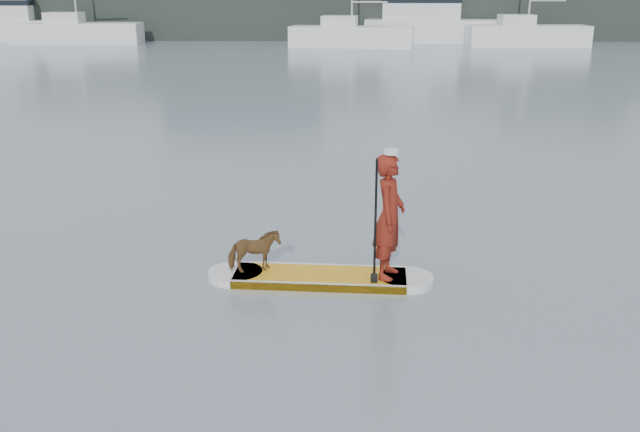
{
  "coord_description": "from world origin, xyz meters",
  "views": [
    {
      "loc": [
        -1.61,
        -9.27,
        4.08
      ],
      "look_at": [
        -1.86,
        0.36,
        1.0
      ],
      "focal_mm": 40.0,
      "sensor_mm": 36.0,
      "label": 1
    }
  ],
  "objects_px": {
    "sailboat_d": "(350,34)",
    "motor_yacht_b": "(7,20)",
    "dog": "(254,251)",
    "motor_yacht_a": "(429,19)",
    "sailboat_b": "(77,30)",
    "paddleboard": "(320,277)",
    "paddler": "(389,217)",
    "sailboat_e": "(526,34)"
  },
  "relations": [
    {
      "from": "sailboat_b",
      "to": "motor_yacht_a",
      "type": "relative_size",
      "value": 1.28
    },
    {
      "from": "paddleboard",
      "to": "sailboat_b",
      "type": "distance_m",
      "value": 50.53
    },
    {
      "from": "paddleboard",
      "to": "paddler",
      "type": "distance_m",
      "value": 1.37
    },
    {
      "from": "dog",
      "to": "motor_yacht_b",
      "type": "relative_size",
      "value": 0.08
    },
    {
      "from": "paddleboard",
      "to": "sailboat_e",
      "type": "relative_size",
      "value": 0.26
    },
    {
      "from": "sailboat_b",
      "to": "sailboat_d",
      "type": "height_order",
      "value": "sailboat_b"
    },
    {
      "from": "sailboat_d",
      "to": "motor_yacht_b",
      "type": "relative_size",
      "value": 1.37
    },
    {
      "from": "sailboat_e",
      "to": "motor_yacht_b",
      "type": "height_order",
      "value": "sailboat_e"
    },
    {
      "from": "motor_yacht_b",
      "to": "paddleboard",
      "type": "bearing_deg",
      "value": -70.97
    },
    {
      "from": "sailboat_e",
      "to": "motor_yacht_a",
      "type": "distance_m",
      "value": 7.74
    },
    {
      "from": "dog",
      "to": "motor_yacht_a",
      "type": "bearing_deg",
      "value": -29.18
    },
    {
      "from": "sailboat_b",
      "to": "sailboat_d",
      "type": "distance_m",
      "value": 21.23
    },
    {
      "from": "paddleboard",
      "to": "sailboat_e",
      "type": "distance_m",
      "value": 46.53
    },
    {
      "from": "sailboat_d",
      "to": "motor_yacht_a",
      "type": "bearing_deg",
      "value": 45.33
    },
    {
      "from": "sailboat_b",
      "to": "motor_yacht_b",
      "type": "distance_m",
      "value": 6.7
    },
    {
      "from": "paddler",
      "to": "sailboat_e",
      "type": "height_order",
      "value": "sailboat_e"
    },
    {
      "from": "sailboat_d",
      "to": "sailboat_e",
      "type": "bearing_deg",
      "value": 12.02
    },
    {
      "from": "dog",
      "to": "motor_yacht_b",
      "type": "distance_m",
      "value": 54.67
    },
    {
      "from": "paddleboard",
      "to": "motor_yacht_b",
      "type": "distance_m",
      "value": 55.18
    },
    {
      "from": "paddler",
      "to": "sailboat_e",
      "type": "relative_size",
      "value": 0.14
    },
    {
      "from": "dog",
      "to": "motor_yacht_a",
      "type": "xyz_separation_m",
      "value": [
        8.25,
        48.12,
        1.38
      ]
    },
    {
      "from": "paddleboard",
      "to": "paddler",
      "type": "height_order",
      "value": "paddler"
    },
    {
      "from": "sailboat_e",
      "to": "motor_yacht_b",
      "type": "relative_size",
      "value": 1.32
    },
    {
      "from": "motor_yacht_b",
      "to": "sailboat_d",
      "type": "bearing_deg",
      "value": -19.93
    },
    {
      "from": "paddler",
      "to": "sailboat_b",
      "type": "relative_size",
      "value": 0.13
    },
    {
      "from": "dog",
      "to": "paddleboard",
      "type": "bearing_deg",
      "value": -112.77
    },
    {
      "from": "sailboat_b",
      "to": "paddleboard",
      "type": "bearing_deg",
      "value": -69.24
    },
    {
      "from": "motor_yacht_a",
      "to": "motor_yacht_b",
      "type": "height_order",
      "value": "motor_yacht_a"
    },
    {
      "from": "motor_yacht_a",
      "to": "dog",
      "type": "bearing_deg",
      "value": -93.02
    },
    {
      "from": "paddler",
      "to": "sailboat_d",
      "type": "distance_m",
      "value": 43.47
    },
    {
      "from": "dog",
      "to": "sailboat_b",
      "type": "xyz_separation_m",
      "value": [
        -18.95,
        46.37,
        0.55
      ]
    },
    {
      "from": "dog",
      "to": "motor_yacht_b",
      "type": "bearing_deg",
      "value": 8.1
    },
    {
      "from": "sailboat_e",
      "to": "motor_yacht_a",
      "type": "relative_size",
      "value": 1.13
    },
    {
      "from": "sailboat_d",
      "to": "paddleboard",
      "type": "bearing_deg",
      "value": -83.72
    },
    {
      "from": "sailboat_d",
      "to": "motor_yacht_b",
      "type": "xyz_separation_m",
      "value": [
        -27.34,
        5.09,
        0.76
      ]
    },
    {
      "from": "dog",
      "to": "sailboat_e",
      "type": "height_order",
      "value": "sailboat_e"
    },
    {
      "from": "dog",
      "to": "motor_yacht_a",
      "type": "relative_size",
      "value": 0.07
    },
    {
      "from": "paddleboard",
      "to": "sailboat_e",
      "type": "xyz_separation_m",
      "value": [
        13.97,
        44.38,
        0.84
      ]
    },
    {
      "from": "paddleboard",
      "to": "sailboat_b",
      "type": "height_order",
      "value": "sailboat_b"
    },
    {
      "from": "paddler",
      "to": "motor_yacht_a",
      "type": "relative_size",
      "value": 0.16
    },
    {
      "from": "sailboat_b",
      "to": "sailboat_d",
      "type": "relative_size",
      "value": 1.09
    },
    {
      "from": "paddleboard",
      "to": "dog",
      "type": "bearing_deg",
      "value": 180.0
    }
  ]
}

